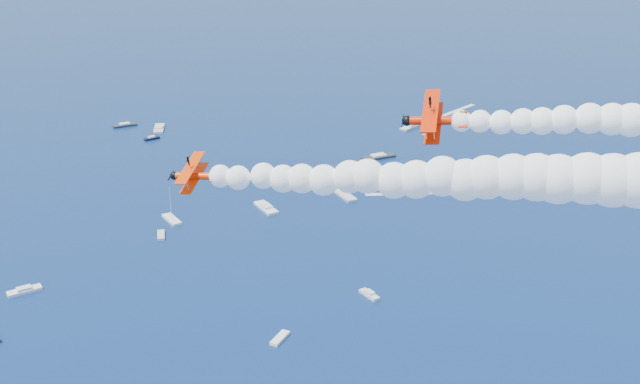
# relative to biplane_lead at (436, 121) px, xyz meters

# --- Properties ---
(biplane_lead) EXTENTS (9.67, 11.62, 9.13)m
(biplane_lead) POSITION_rel_biplane_lead_xyz_m (0.00, 0.00, 0.00)
(biplane_lead) COLOR red
(biplane_trail) EXTENTS (7.12, 8.33, 6.24)m
(biplane_trail) POSITION_rel_biplane_lead_xyz_m (-25.94, -17.43, -4.20)
(biplane_trail) COLOR #FF3905
(smoke_trail_trail) EXTENTS (64.35, 14.87, 11.55)m
(smoke_trail_trail) POSITION_rel_biplane_lead_xyz_m (5.59, -15.29, -1.78)
(smoke_trail_trail) COLOR white
(spectator_boats) EXTENTS (222.92, 187.46, 0.70)m
(spectator_boats) POSITION_rel_biplane_lead_xyz_m (-27.85, 96.12, -57.63)
(spectator_boats) COLOR silver
(spectator_boats) RESTS_ON ground
(boat_wakes) EXTENTS (122.41, 210.92, 0.04)m
(boat_wakes) POSITION_rel_biplane_lead_xyz_m (23.52, 111.31, -57.95)
(boat_wakes) COLOR white
(boat_wakes) RESTS_ON ground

